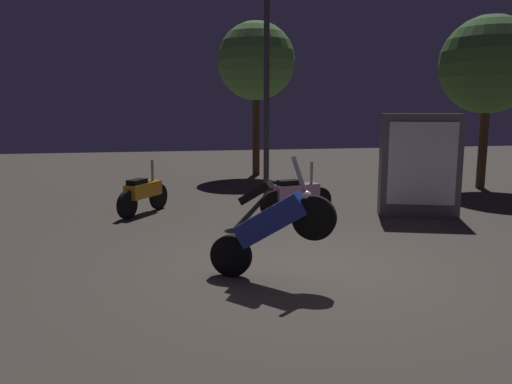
# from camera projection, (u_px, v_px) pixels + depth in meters

# --- Properties ---
(ground_plane) EXTENTS (40.00, 40.00, 0.00)m
(ground_plane) POSITION_uv_depth(u_px,v_px,m) (304.00, 269.00, 7.05)
(ground_plane) COLOR #4C443D
(motorcycle_blue_foreground) EXTENTS (1.51, 0.87, 1.63)m
(motorcycle_blue_foreground) POSITION_uv_depth(u_px,v_px,m) (271.00, 224.00, 6.47)
(motorcycle_blue_foreground) COLOR black
(motorcycle_blue_foreground) RESTS_ON ground_plane
(motorcycle_orange_parked_left) EXTENTS (1.03, 1.42, 1.11)m
(motorcycle_orange_parked_left) POSITION_uv_depth(u_px,v_px,m) (143.00, 193.00, 10.67)
(motorcycle_orange_parked_left) COLOR black
(motorcycle_orange_parked_left) RESTS_ON ground_plane
(motorcycle_pink_parked_right) EXTENTS (1.63, 0.53, 1.11)m
(motorcycle_pink_parked_right) POSITION_uv_depth(u_px,v_px,m) (296.00, 195.00, 10.46)
(motorcycle_pink_parked_right) COLOR black
(motorcycle_pink_parked_right) RESTS_ON ground_plane
(person_rider_beside) EXTENTS (0.27, 0.66, 1.57)m
(person_rider_beside) POSITION_uv_depth(u_px,v_px,m) (390.00, 161.00, 12.33)
(person_rider_beside) COLOR black
(person_rider_beside) RESTS_ON ground_plane
(streetlamp_near) EXTENTS (0.36, 0.36, 5.78)m
(streetlamp_near) POSITION_uv_depth(u_px,v_px,m) (267.00, 50.00, 12.33)
(streetlamp_near) COLOR #38383D
(streetlamp_near) RESTS_ON ground_plane
(tree_left_bg) EXTENTS (2.52, 2.52, 4.97)m
(tree_left_bg) POSITION_uv_depth(u_px,v_px,m) (256.00, 62.00, 16.39)
(tree_left_bg) COLOR #4C331E
(tree_left_bg) RESTS_ON ground_plane
(tree_center_bg) EXTENTS (2.62, 2.62, 4.67)m
(tree_center_bg) POSITION_uv_depth(u_px,v_px,m) (489.00, 65.00, 13.65)
(tree_center_bg) COLOR #4C331E
(tree_center_bg) RESTS_ON ground_plane
(kiosk_billboard) EXTENTS (1.68, 0.99, 2.10)m
(kiosk_billboard) POSITION_uv_depth(u_px,v_px,m) (420.00, 165.00, 10.47)
(kiosk_billboard) COLOR #595960
(kiosk_billboard) RESTS_ON ground_plane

